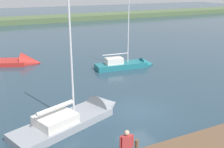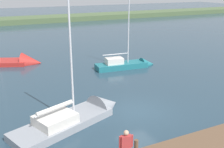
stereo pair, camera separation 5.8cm
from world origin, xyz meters
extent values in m
plane|color=#263D4C|center=(0.00, 0.00, 0.00)|extent=(200.00, 200.00, 0.00)
cube|color=#4C603D|center=(0.00, -52.46, 0.00)|extent=(180.00, 8.00, 2.40)
cylinder|color=brown|center=(3.14, 4.97, 0.96)|extent=(0.21, 0.21, 0.79)
cone|color=#B22823|center=(4.69, -15.49, 0.10)|extent=(2.88, 3.01, 2.37)
cube|color=#1E6B75|center=(-3.67, -9.61, 0.09)|extent=(5.64, 2.16, 1.00)
cone|color=#1E6B75|center=(-6.83, -9.32, 0.09)|extent=(1.63, 1.78, 1.65)
cube|color=silver|center=(-2.87, -9.69, 0.90)|extent=(1.89, 1.28, 0.64)
cylinder|color=silver|center=(-4.44, -9.54, 4.29)|extent=(0.11, 0.11, 7.41)
cylinder|color=silver|center=(-3.02, -9.67, 1.61)|extent=(2.85, 0.36, 0.09)
cube|color=gray|center=(5.38, -0.12, 0.08)|extent=(6.99, 4.48, 0.81)
cone|color=gray|center=(1.77, -1.51, 0.08)|extent=(2.69, 2.82, 2.24)
cube|color=silver|center=(5.90, 0.09, 0.78)|extent=(2.78, 2.54, 0.59)
cylinder|color=silver|center=(4.57, -0.43, 4.18)|extent=(0.12, 0.12, 7.39)
cylinder|color=silver|center=(5.88, 0.07, 1.41)|extent=(2.64, 1.10, 0.10)
cylinder|color=silver|center=(5.88, 0.07, 1.53)|extent=(2.43, 1.12, 0.23)
cube|color=#B23333|center=(3.97, 5.44, 1.77)|extent=(0.51, 0.31, 0.63)
sphere|color=tan|center=(3.97, 5.44, 2.23)|extent=(0.24, 0.24, 0.24)
cylinder|color=#B23333|center=(3.69, 5.50, 1.78)|extent=(0.09, 0.09, 0.59)
cylinder|color=#B23333|center=(4.25, 5.39, 1.78)|extent=(0.09, 0.09, 0.59)
camera|label=1|loc=(9.08, 14.47, 8.44)|focal=42.59mm
camera|label=2|loc=(9.03, 14.50, 8.44)|focal=42.59mm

